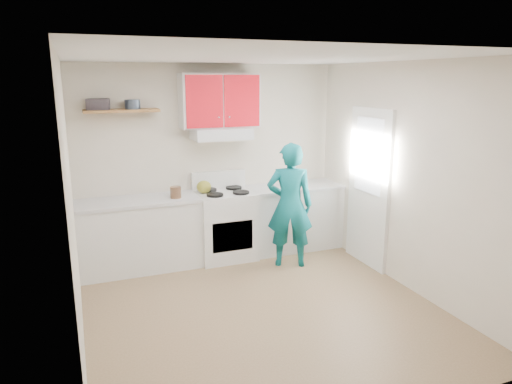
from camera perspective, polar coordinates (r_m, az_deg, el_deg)
name	(u,v)px	position (r m, az deg, el deg)	size (l,w,h in m)	color
floor	(262,308)	(5.21, 0.69, -13.90)	(3.80, 3.80, 0.00)	brown
ceiling	(262,57)	(4.62, 0.79, 16.03)	(3.60, 3.80, 0.04)	white
back_wall	(210,161)	(6.51, -5.58, 3.77)	(3.60, 0.04, 2.60)	beige
front_wall	(373,255)	(3.15, 13.99, -7.37)	(3.60, 0.04, 2.60)	beige
left_wall	(72,208)	(4.42, -21.45, -1.84)	(0.04, 3.80, 2.60)	beige
right_wall	(407,177)	(5.66, 17.87, 1.69)	(0.04, 3.80, 2.60)	beige
door	(369,188)	(6.25, 13.50, 0.47)	(0.05, 0.85, 2.05)	white
door_glass	(369,156)	(6.15, 13.51, 4.30)	(0.01, 0.55, 0.95)	white
counter_left	(140,235)	(6.23, -13.90, -5.09)	(1.52, 0.60, 0.90)	silver
counter_right	(293,217)	(6.83, 4.53, -3.07)	(1.32, 0.60, 0.90)	silver
stove	(225,225)	(6.44, -3.76, -4.01)	(0.76, 0.65, 0.92)	white
range_hood	(221,134)	(6.28, -4.23, 7.07)	(0.76, 0.44, 0.15)	silver
upper_cabinets	(220,101)	(6.29, -4.45, 10.97)	(1.02, 0.33, 0.70)	#B60F1A
shelf	(122,111)	(6.07, -15.98, 9.45)	(0.90, 0.30, 0.04)	brown
books	(98,104)	(6.04, -18.60, 10.06)	(0.26, 0.18, 0.13)	#373037
tin	(133,104)	(6.05, -14.74, 10.23)	(0.19, 0.19, 0.11)	#333D4C
kettle	(204,187)	(6.28, -6.33, 0.63)	(0.20, 0.20, 0.17)	olive
crock	(176,193)	(6.06, -9.71, -0.15)	(0.14, 0.14, 0.17)	#4F3522
cutting_board	(272,188)	(6.60, 1.91, 0.49)	(0.33, 0.24, 0.02)	olive
silicone_mat	(310,185)	(6.86, 6.60, 0.87)	(0.28, 0.23, 0.01)	red
person	(290,205)	(6.08, 4.11, -1.61)	(0.59, 0.39, 1.63)	#0B6067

